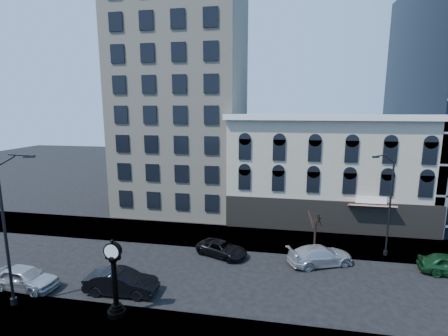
% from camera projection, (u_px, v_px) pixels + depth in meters
% --- Properties ---
extents(ground, '(160.00, 160.00, 0.00)m').
position_uv_depth(ground, '(191.00, 274.00, 26.00)').
color(ground, black).
rests_on(ground, ground).
extents(sidewalk_far, '(160.00, 6.00, 0.12)m').
position_uv_depth(sidewalk_far, '(212.00, 235.00, 33.73)').
color(sidewalk_far, gray).
rests_on(sidewalk_far, ground).
extents(cream_tower, '(15.90, 15.40, 42.50)m').
position_uv_depth(cream_tower, '(183.00, 59.00, 41.84)').
color(cream_tower, '#C1B49B').
rests_on(cream_tower, ground).
extents(victorian_row, '(22.60, 11.19, 12.50)m').
position_uv_depth(victorian_row, '(325.00, 169.00, 38.19)').
color(victorian_row, '#B7AD97').
rests_on(victorian_row, ground).
extents(street_clock, '(1.15, 1.15, 5.08)m').
position_uv_depth(street_clock, '(115.00, 281.00, 20.30)').
color(street_clock, black).
rests_on(street_clock, sidewalk_near).
extents(street_lamp_near, '(2.56, 1.26, 10.40)m').
position_uv_depth(street_lamp_near, '(13.00, 190.00, 20.52)').
color(street_lamp_near, black).
rests_on(street_lamp_near, sidewalk_near).
extents(street_lamp_far, '(2.26, 1.23, 9.34)m').
position_uv_depth(street_lamp_far, '(386.00, 179.00, 27.65)').
color(street_lamp_far, black).
rests_on(street_lamp_far, sidewalk_far).
extents(bare_tree_far, '(2.34, 2.34, 4.02)m').
position_uv_depth(bare_tree_far, '(316.00, 215.00, 30.54)').
color(bare_tree_far, black).
rests_on(bare_tree_far, sidewalk_far).
extents(car_near_a, '(5.09, 2.32, 1.70)m').
position_uv_depth(car_near_a, '(25.00, 278.00, 23.76)').
color(car_near_a, '#A5A8AD').
rests_on(car_near_a, ground).
extents(car_near_b, '(5.22, 1.94, 1.70)m').
position_uv_depth(car_near_b, '(121.00, 282.00, 23.17)').
color(car_near_b, black).
rests_on(car_near_b, ground).
extents(car_far_a, '(5.17, 3.81, 1.31)m').
position_uv_depth(car_far_a, '(222.00, 249.00, 29.15)').
color(car_far_a, black).
rests_on(car_far_a, ground).
extents(car_far_b, '(6.02, 4.25, 1.62)m').
position_uv_depth(car_far_b, '(320.00, 255.00, 27.49)').
color(car_far_b, '#A5A8AD').
rests_on(car_far_b, ground).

